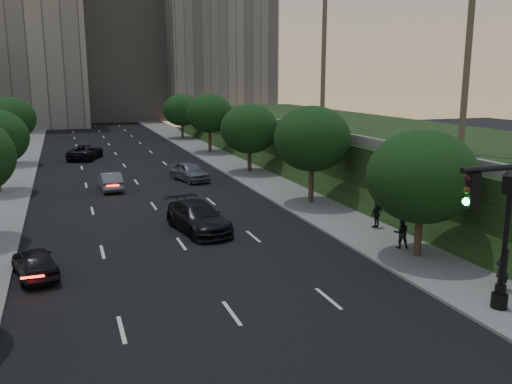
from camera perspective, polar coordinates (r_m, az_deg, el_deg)
name	(u,v)px	position (r m, az deg, el deg)	size (l,w,h in m)	color
ground	(283,384)	(16.46, 2.87, -19.57)	(160.00, 160.00, 0.00)	black
road_surface	(140,187)	(44.11, -12.16, 0.55)	(16.00, 140.00, 0.02)	black
sidewalk_right	(260,178)	(46.48, 0.45, 1.49)	(4.50, 140.00, 0.15)	slate
embankment	(392,152)	(49.70, 14.14, 4.06)	(18.00, 90.00, 4.00)	black
parapet_wall	(305,129)	(45.28, 5.23, 6.62)	(0.35, 90.00, 0.70)	slate
office_block_left	(3,32)	(105.52, -25.12, 15.00)	(26.00, 20.00, 32.00)	gray
office_block_mid	(118,54)	(115.56, -14.34, 13.90)	(22.00, 18.00, 26.00)	gray
office_block_right	(212,28)	(113.21, -4.67, 16.81)	(20.00, 22.00, 36.00)	gray
tree_right_a	(422,177)	(26.57, 17.07, 1.56)	(5.20, 5.20, 6.24)	#38281C
tree_right_b	(312,139)	(36.71, 5.92, 5.59)	(5.20, 5.20, 6.74)	#38281C
tree_right_c	(249,129)	(48.75, -0.70, 6.67)	(5.20, 5.20, 6.24)	#38281C
tree_right_d	(209,113)	(62.08, -4.94, 8.25)	(5.20, 5.20, 6.74)	#38281C
tree_right_e	(182,110)	(76.69, -7.82, 8.54)	(5.20, 5.20, 6.24)	#38281C
tree_left_d	(9,119)	(58.26, -24.55, 7.03)	(5.00, 5.00, 6.71)	#38281C
street_lamp	(505,244)	(21.83, 24.73, -5.00)	(0.64, 0.64, 5.62)	black
sedan_near_left	(35,262)	(25.73, -22.26, -6.87)	(1.58, 3.94, 1.34)	black
sedan_mid_left	(110,181)	(43.26, -15.08, 1.12)	(1.50, 4.31, 1.42)	slate
sedan_far_left	(85,152)	(60.21, -17.52, 4.04)	(2.58, 5.61, 1.56)	black
sedan_near_right	(198,217)	(30.80, -6.12, -2.67)	(2.30, 5.65, 1.64)	black
sedan_far_right	(189,171)	(45.84, -7.02, 2.17)	(1.89, 4.71, 1.60)	#5C5E65
pedestrian_a	(502,268)	(24.15, 24.52, -7.32)	(0.66, 0.44, 1.82)	black
pedestrian_b	(401,233)	(28.20, 15.04, -4.16)	(0.77, 0.60, 1.58)	black
pedestrian_c	(377,214)	(31.62, 12.58, -2.24)	(0.95, 0.40, 1.63)	black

